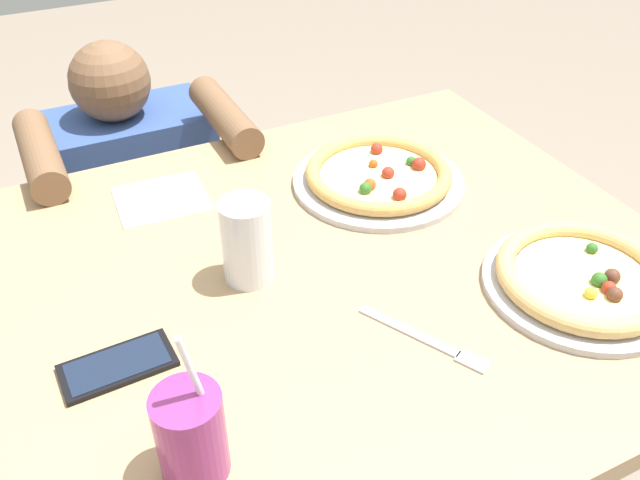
# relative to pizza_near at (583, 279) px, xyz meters

# --- Properties ---
(dining_table) EXTENTS (1.26, 0.96, 0.75)m
(dining_table) POSITION_rel_pizza_near_xyz_m (-0.39, 0.22, -0.12)
(dining_table) COLOR tan
(dining_table) RESTS_ON ground
(pizza_near) EXTENTS (0.30, 0.30, 0.04)m
(pizza_near) POSITION_rel_pizza_near_xyz_m (0.00, 0.00, 0.00)
(pizza_near) COLOR #B7B7BC
(pizza_near) RESTS_ON dining_table
(pizza_far) EXTENTS (0.32, 0.32, 0.04)m
(pizza_far) POSITION_rel_pizza_near_xyz_m (-0.13, 0.40, -0.00)
(pizza_far) COLOR #B7B7BC
(pizza_far) RESTS_ON dining_table
(drink_cup_colored) EXTENTS (0.08, 0.08, 0.21)m
(drink_cup_colored) POSITION_rel_pizza_near_xyz_m (-0.63, -0.05, 0.04)
(drink_cup_colored) COLOR #8C2D72
(drink_cup_colored) RESTS_ON dining_table
(water_cup_clear) EXTENTS (0.08, 0.08, 0.14)m
(water_cup_clear) POSITION_rel_pizza_near_xyz_m (-0.45, 0.25, 0.05)
(water_cup_clear) COLOR silver
(water_cup_clear) RESTS_ON dining_table
(paper_napkin) EXTENTS (0.17, 0.15, 0.00)m
(paper_napkin) POSITION_rel_pizza_near_xyz_m (-0.51, 0.53, -0.02)
(paper_napkin) COLOR white
(paper_napkin) RESTS_ON dining_table
(fork) EXTENTS (0.11, 0.19, 0.00)m
(fork) POSITION_rel_pizza_near_xyz_m (-0.27, 0.01, -0.02)
(fork) COLOR silver
(fork) RESTS_ON dining_table
(cell_phone) EXTENTS (0.15, 0.08, 0.01)m
(cell_phone) POSITION_rel_pizza_near_xyz_m (-0.68, 0.15, -0.01)
(cell_phone) COLOR black
(cell_phone) RESTS_ON dining_table
(diner_seated) EXTENTS (0.45, 0.54, 0.90)m
(diner_seated) POSITION_rel_pizza_near_xyz_m (-0.50, 0.95, -0.38)
(diner_seated) COLOR #333847
(diner_seated) RESTS_ON ground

